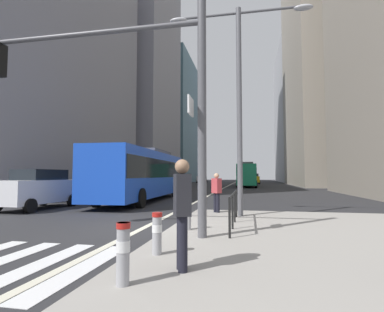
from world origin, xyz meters
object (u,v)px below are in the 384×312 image
(city_bus_blue_oncoming, at_px, (143,172))
(pedestrian_walking, at_px, (182,208))
(street_lamp_post, at_px, (239,80))
(bollard_front, at_px, (123,250))
(car_oncoming_mid, at_px, (202,178))
(car_receding_near, at_px, (254,179))
(traffic_signal_gantry, at_px, (123,82))
(sedan_white_oncoming, at_px, (38,189))
(pedestrian_waiting, at_px, (217,191))
(city_bus_red_receding, at_px, (247,174))
(bollard_left, at_px, (157,231))
(bollard_right, at_px, (188,214))

(city_bus_blue_oncoming, distance_m, pedestrian_walking, 14.55)
(street_lamp_post, xyz_separation_m, bollard_front, (-1.38, -7.29, -4.66))
(car_oncoming_mid, bearing_deg, car_receding_near, -28.21)
(pedestrian_walking, bearing_deg, bollard_front, -130.40)
(car_oncoming_mid, relative_size, traffic_signal_gantry, 0.66)
(car_receding_near, distance_m, traffic_signal_gantry, 49.44)
(sedan_white_oncoming, relative_size, pedestrian_waiting, 2.74)
(city_bus_red_receding, height_order, bollard_front, city_bus_red_receding)
(bollard_left, height_order, bollard_right, bollard_left)
(traffic_signal_gantry, distance_m, bollard_right, 3.99)
(car_oncoming_mid, relative_size, pedestrian_waiting, 2.63)
(sedan_white_oncoming, bearing_deg, city_bus_blue_oncoming, 55.82)
(bollard_right, bearing_deg, bollard_left, -91.20)
(traffic_signal_gantry, xyz_separation_m, bollard_left, (1.51, -1.67, -3.53))
(street_lamp_post, xyz_separation_m, pedestrian_walking, (-0.72, -6.51, -4.14))
(city_bus_blue_oncoming, xyz_separation_m, sedan_white_oncoming, (-3.53, -5.20, -0.85))
(car_oncoming_mid, bearing_deg, bollard_front, -81.88)
(street_lamp_post, height_order, pedestrian_waiting, street_lamp_post)
(city_bus_red_receding, height_order, traffic_signal_gantry, traffic_signal_gantry)
(car_receding_near, distance_m, pedestrian_walking, 51.70)
(car_receding_near, height_order, traffic_signal_gantry, traffic_signal_gantry)
(sedan_white_oncoming, bearing_deg, car_receding_near, 75.71)
(car_receding_near, bearing_deg, pedestrian_waiting, -92.77)
(bollard_left, height_order, pedestrian_walking, pedestrian_walking)
(city_bus_red_receding, height_order, bollard_left, city_bus_red_receding)
(street_lamp_post, bearing_deg, bollard_front, -100.72)
(street_lamp_post, bearing_deg, traffic_signal_gantry, -125.90)
(city_bus_blue_oncoming, relative_size, bollard_left, 15.30)
(sedan_white_oncoming, xyz_separation_m, car_oncoming_mid, (0.22, 49.30, -0.00))
(car_oncoming_mid, distance_m, pedestrian_walking, 58.19)
(sedan_white_oncoming, bearing_deg, traffic_signal_gantry, -39.15)
(sedan_white_oncoming, xyz_separation_m, car_receding_near, (11.08, 43.48, -0.00))
(car_oncoming_mid, height_order, traffic_signal_gantry, traffic_signal_gantry)
(street_lamp_post, distance_m, bollard_right, 5.79)
(car_oncoming_mid, xyz_separation_m, bollard_front, (8.31, -58.26, -0.36))
(city_bus_red_receding, height_order, car_receding_near, city_bus_red_receding)
(car_oncoming_mid, relative_size, bollard_front, 4.90)
(car_oncoming_mid, relative_size, bollard_right, 5.56)
(sedan_white_oncoming, height_order, bollard_left, sedan_white_oncoming)
(pedestrian_waiting, bearing_deg, street_lamp_post, -41.10)
(bollard_front, xyz_separation_m, bollard_left, (-0.02, 1.59, -0.03))
(car_oncoming_mid, relative_size, street_lamp_post, 0.52)
(pedestrian_waiting, bearing_deg, traffic_signal_gantry, -111.58)
(sedan_white_oncoming, distance_m, bollard_right, 9.81)
(traffic_signal_gantry, relative_size, pedestrian_walking, 3.58)
(city_bus_blue_oncoming, bearing_deg, bollard_right, -63.17)
(city_bus_blue_oncoming, height_order, car_receding_near, city_bus_blue_oncoming)
(city_bus_blue_oncoming, relative_size, street_lamp_post, 1.52)
(city_bus_red_receding, bearing_deg, car_oncoming_mid, 116.91)
(city_bus_red_receding, bearing_deg, traffic_signal_gantry, -94.59)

